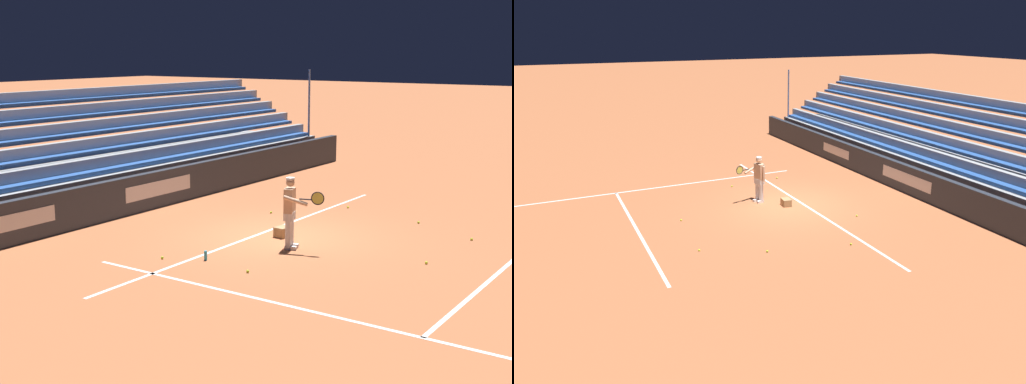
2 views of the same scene
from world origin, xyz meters
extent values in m
plane|color=#B7663D|center=(0.00, 0.00, 0.00)|extent=(160.00, 160.00, 0.00)
cube|color=white|center=(0.00, -0.50, 0.00)|extent=(12.00, 0.10, 0.01)
cube|color=white|center=(4.11, 4.00, 0.00)|extent=(0.10, 12.00, 0.01)
cube|color=white|center=(0.00, 5.50, 0.00)|extent=(8.22, 0.10, 0.01)
cube|color=#2D333D|center=(0.00, -4.81, 0.55)|extent=(23.48, 0.24, 1.10)
cube|color=silver|center=(-0.72, -4.68, 0.61)|extent=(2.80, 0.01, 0.44)
cube|color=silver|center=(4.28, -4.68, 0.61)|extent=(2.20, 0.01, 0.40)
cube|color=#9EA3A8|center=(0.00, -7.41, 0.55)|extent=(22.30, 4.00, 1.10)
cube|color=#2D5BAD|center=(0.00, -5.81, 1.18)|extent=(21.86, 0.40, 0.12)
cube|color=#9EA3A8|center=(0.00, -6.09, 1.33)|extent=(22.30, 0.24, 0.45)
cube|color=#2D5BAD|center=(0.00, -6.61, 1.63)|extent=(21.86, 0.40, 0.12)
cube|color=#9EA3A8|center=(0.00, -6.89, 1.77)|extent=(22.30, 0.24, 0.45)
cube|color=#2D5BAD|center=(0.00, -7.41, 2.08)|extent=(21.86, 0.40, 0.12)
cube|color=#9EA3A8|center=(0.00, -7.69, 2.23)|extent=(22.30, 0.24, 0.45)
cube|color=#2D5BAD|center=(0.00, -8.21, 2.53)|extent=(21.86, 0.40, 0.12)
cube|color=#9EA3A8|center=(0.00, -8.49, 2.67)|extent=(22.30, 0.24, 0.45)
cube|color=#2D5BAD|center=(0.00, -9.01, 2.98)|extent=(21.86, 0.40, 0.12)
cube|color=#9EA3A8|center=(0.00, -9.29, 3.12)|extent=(22.30, 0.24, 0.45)
cylinder|color=#4C70B2|center=(10.82, -5.51, 1.93)|extent=(0.08, 0.08, 3.85)
cylinder|color=silver|center=(0.70, 0.81, 0.44)|extent=(0.15, 0.15, 0.88)
cylinder|color=silver|center=(0.91, 0.87, 0.44)|extent=(0.15, 0.15, 0.88)
cube|color=white|center=(0.68, 0.86, 0.04)|extent=(0.19, 0.30, 0.09)
cube|color=white|center=(0.89, 0.93, 0.04)|extent=(0.19, 0.30, 0.09)
cube|color=silver|center=(0.81, 0.84, 0.80)|extent=(0.39, 0.31, 0.20)
cube|color=tan|center=(0.81, 0.84, 1.17)|extent=(0.41, 0.31, 0.58)
sphere|color=tan|center=(0.80, 0.85, 1.60)|extent=(0.21, 0.21, 0.21)
cylinder|color=white|center=(0.80, 0.85, 1.69)|extent=(0.20, 0.20, 0.05)
cylinder|color=tan|center=(0.57, 0.76, 1.13)|extent=(0.09, 0.09, 0.56)
cylinder|color=tan|center=(0.98, 1.10, 1.22)|extent=(0.26, 0.58, 0.24)
cylinder|color=black|center=(0.91, 1.33, 1.27)|extent=(0.12, 0.30, 0.03)
torus|color=black|center=(0.82, 1.60, 1.31)|extent=(0.12, 0.31, 0.31)
cylinder|color=#D6D14C|center=(0.82, 1.60, 1.31)|extent=(0.09, 0.26, 0.27)
cube|color=#A87F51|center=(0.00, 0.14, 0.13)|extent=(0.43, 0.35, 0.26)
sphere|color=#CCE533|center=(-2.37, 4.18, 0.03)|extent=(0.07, 0.07, 0.07)
sphere|color=#CCE533|center=(2.91, 1.12, 0.03)|extent=(0.07, 0.07, 0.07)
sphere|color=#CCE533|center=(-3.90, -0.04, 0.03)|extent=(0.07, 0.07, 0.07)
sphere|color=#CCE533|center=(3.19, -1.05, 0.03)|extent=(0.07, 0.07, 0.07)
sphere|color=#CCE533|center=(-2.01, -1.55, 0.03)|extent=(0.07, 0.07, 0.07)
sphere|color=#CCE533|center=(0.16, 4.00, 0.03)|extent=(0.07, 0.07, 0.07)
sphere|color=#CCE533|center=(-3.28, 2.42, 0.03)|extent=(0.07, 0.07, 0.07)
cylinder|color=#33B2E5|center=(2.71, -0.18, 0.11)|extent=(0.07, 0.07, 0.22)
camera|label=1|loc=(14.71, 9.50, 4.65)|focal=50.00mm
camera|label=2|loc=(-15.16, 7.95, 6.19)|focal=35.00mm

